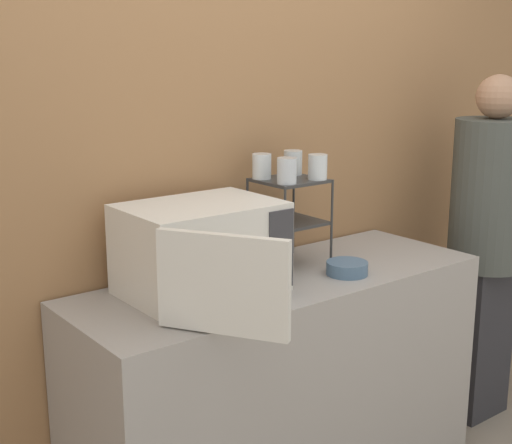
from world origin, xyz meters
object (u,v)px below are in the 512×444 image
glass_front_right (318,167)px  bowl (347,268)px  person (488,232)px  microwave (202,250)px  glass_front_left (287,171)px  glass_back_right (293,163)px  glass_back_left (262,166)px  dish_rack (290,203)px

glass_front_right → bowl: glass_front_right is taller
person → microwave: bearing=176.4°
microwave → glass_front_left: 0.47m
glass_back_right → person: person is taller
glass_front_left → glass_back_right: same height
bowl → person: person is taller
glass_back_right → person: 1.12m
glass_back_right → bowl: (0.02, -0.31, -0.38)m
glass_back_left → bowl: 0.52m
person → glass_front_right: bearing=173.9°
glass_back_left → dish_rack: bearing=-41.7°
glass_back_right → glass_back_left: 0.16m
glass_front_right → person: person is taller
microwave → dish_rack: (0.47, 0.08, 0.09)m
dish_rack → person: person is taller
microwave → glass_front_left: size_ratio=7.62×
glass_front_right → glass_back_left: 0.22m
glass_front_left → glass_back_left: size_ratio=1.00×
glass_front_right → person: 1.10m
dish_rack → glass_front_right: 0.18m
dish_rack → person: bearing=-9.5°
microwave → glass_front_right: glass_front_right is taller
glass_front_left → person: person is taller
dish_rack → glass_back_left: (-0.08, 0.07, 0.15)m
glass_back_right → bowl: glass_back_right is taller
bowl → glass_front_right: bearing=94.1°
glass_front_left → person: (1.17, -0.11, -0.40)m
microwave → glass_back_left: 0.49m
glass_back_left → microwave: bearing=-158.0°
microwave → glass_back_left: size_ratio=7.62×
microwave → bowl: microwave is taller
glass_front_left → glass_back_left: (-0.01, 0.14, 0.00)m
microwave → glass_back_left: (0.39, 0.16, 0.24)m
glass_back_right → glass_front_right: size_ratio=1.00×
microwave → person: 1.58m
glass_front_right → glass_back_left: same height
microwave → bowl: (0.57, -0.15, -0.14)m
glass_back_right → person: (1.02, -0.25, -0.40)m
person → bowl: bearing=-176.8°
glass_back_left → bowl: (0.17, -0.31, -0.38)m
bowl → microwave: bearing=164.7°
dish_rack → microwave: bearing=-169.9°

